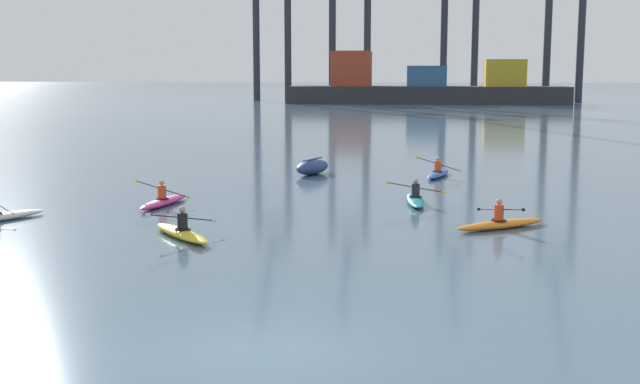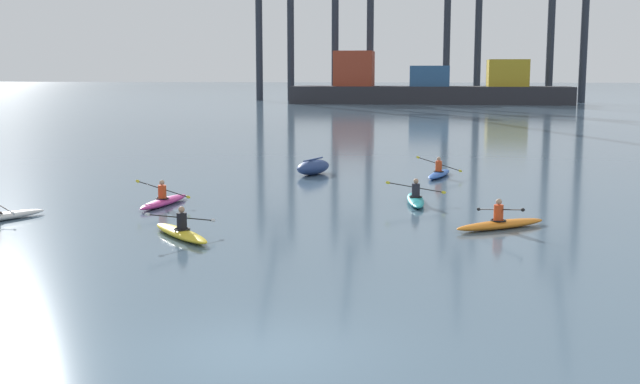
% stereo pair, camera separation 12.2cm
% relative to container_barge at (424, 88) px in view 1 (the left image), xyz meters
% --- Properties ---
extents(ground_plane, '(800.00, 800.00, 0.00)m').
position_rel_container_barge_xyz_m(ground_plane, '(-1.89, -114.88, -2.52)').
color(ground_plane, slate).
extents(container_barge, '(43.78, 9.12, 8.29)m').
position_rel_container_barge_xyz_m(container_barge, '(0.00, 0.00, 0.00)').
color(container_barge, '#28282D').
rests_on(container_barge, ground).
extents(capsized_dinghy, '(1.88, 2.82, 0.76)m').
position_rel_container_barge_xyz_m(capsized_dinghy, '(-4.61, -90.45, -2.17)').
color(capsized_dinghy, navy).
rests_on(capsized_dinghy, ground).
extents(kayak_teal, '(2.26, 3.44, 0.95)m').
position_rel_container_barge_xyz_m(kayak_teal, '(0.45, -98.40, -2.34)').
color(kayak_teal, teal).
rests_on(kayak_teal, ground).
extents(kayak_yellow, '(2.71, 2.94, 0.95)m').
position_rel_container_barge_xyz_m(kayak_yellow, '(-6.29, -105.61, -2.34)').
color(kayak_yellow, yellow).
rests_on(kayak_yellow, ground).
extents(kayak_magenta, '(2.22, 3.45, 0.95)m').
position_rel_container_barge_xyz_m(kayak_magenta, '(-8.74, -100.12, -2.34)').
color(kayak_magenta, '#C13384').
rests_on(kayak_magenta, ground).
extents(kayak_orange, '(3.12, 2.46, 0.95)m').
position_rel_container_barge_xyz_m(kayak_orange, '(3.20, -102.87, -2.34)').
color(kayak_orange, orange).
rests_on(kayak_orange, ground).
extents(kayak_blue, '(2.17, 3.44, 0.96)m').
position_rel_container_barge_xyz_m(kayak_blue, '(1.37, -90.53, -2.34)').
color(kayak_blue, '#2856B2').
rests_on(kayak_blue, ground).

